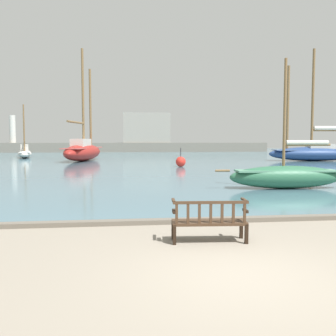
# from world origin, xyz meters

# --- Properties ---
(ground_plane) EXTENTS (160.00, 160.00, 0.00)m
(ground_plane) POSITION_xyz_m (0.00, 0.00, 0.00)
(ground_plane) COLOR gray
(harbor_water) EXTENTS (100.00, 80.00, 0.08)m
(harbor_water) POSITION_xyz_m (0.00, 44.00, 0.04)
(harbor_water) COLOR slate
(harbor_water) RESTS_ON ground
(quay_edge_kerb) EXTENTS (40.00, 0.30, 0.12)m
(quay_edge_kerb) POSITION_xyz_m (0.00, 3.85, 0.06)
(quay_edge_kerb) COLOR #675F54
(quay_edge_kerb) RESTS_ON ground
(park_bench) EXTENTS (1.63, 0.63, 0.92)m
(park_bench) POSITION_xyz_m (-0.10, 1.99, 0.47)
(park_bench) COLOR black
(park_bench) RESTS_ON ground
(sailboat_far_starboard) EXTENTS (2.81, 6.49, 6.27)m
(sailboat_far_starboard) POSITION_xyz_m (-13.56, 40.08, 0.72)
(sailboat_far_starboard) COLOR silver
(sailboat_far_starboard) RESTS_ON harbor_water
(sailboat_outer_port) EXTENTS (9.24, 3.49, 11.09)m
(sailboat_outer_port) POSITION_xyz_m (17.09, 29.82, 1.05)
(sailboat_outer_port) COLOR navy
(sailboat_outer_port) RESTS_ON harbor_water
(sailboat_mid_starboard) EXTENTS (5.65, 1.49, 5.60)m
(sailboat_mid_starboard) POSITION_xyz_m (5.12, 9.73, 0.64)
(sailboat_mid_starboard) COLOR #2D6647
(sailboat_mid_starboard) RESTS_ON harbor_water
(sailboat_outer_starboard) EXTENTS (4.21, 9.76, 11.25)m
(sailboat_outer_starboard) POSITION_xyz_m (-6.02, 32.88, 1.14)
(sailboat_outer_starboard) COLOR maroon
(sailboat_outer_starboard) RESTS_ON harbor_water
(channel_buoy) EXTENTS (0.79, 0.79, 1.49)m
(channel_buoy) POSITION_xyz_m (2.54, 23.36, 0.48)
(channel_buoy) COLOR red
(channel_buoy) RESTS_ON harbor_water
(far_breakwater) EXTENTS (47.15, 2.40, 6.90)m
(far_breakwater) POSITION_xyz_m (0.29, 59.74, 1.94)
(far_breakwater) COLOR slate
(far_breakwater) RESTS_ON ground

